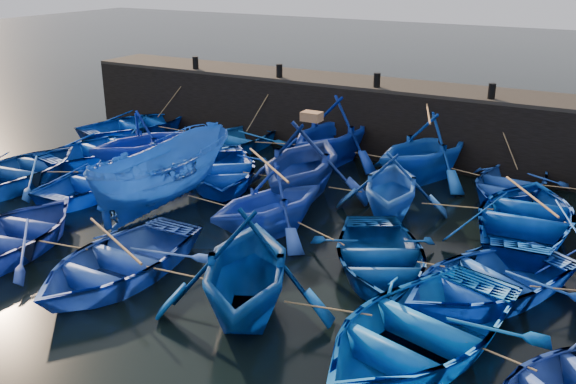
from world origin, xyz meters
The scene contains 31 objects.
ground centered at (0.00, 0.00, 0.00)m, with size 120.00×120.00×0.00m, color black.
quay_wall centered at (0.00, 10.50, 1.25)m, with size 26.00×2.50×2.50m, color black.
quay_top centered at (0.00, 10.50, 2.56)m, with size 26.00×2.50×0.12m, color black.
bollard_0 centered at (-8.00, 9.60, 2.87)m, with size 0.24×0.24×0.50m, color black.
bollard_1 centered at (-4.00, 9.60, 2.87)m, with size 0.24×0.24×0.50m, color black.
bollard_2 centered at (0.00, 9.60, 2.87)m, with size 0.24×0.24×0.50m, color black.
bollard_3 centered at (4.00, 9.60, 2.87)m, with size 0.24×0.24×0.50m, color black.
boat_0 centered at (-9.56, 7.63, 0.50)m, with size 3.45×4.83×1.00m, color #002E9A.
boat_1 centered at (-5.00, 7.53, 0.48)m, with size 3.34×4.67×0.97m, color #0B4691.
boat_2 centered at (-1.03, 8.19, 1.21)m, with size 3.97×4.60×2.42m, color navy.
boat_3 centered at (2.41, 8.08, 1.13)m, with size 3.69×4.28×2.25m, color blue.
boat_4 centered at (5.20, 7.80, 0.45)m, with size 3.10×4.34×0.90m, color #153DA2.
boat_6 centered at (-8.23, 4.39, 0.50)m, with size 3.47×4.85×1.01m, color #0437B6.
boat_7 centered at (-6.23, 4.38, 1.06)m, with size 3.47×4.03×2.12m, color #0C27A2.
boat_8 centered at (-3.24, 4.44, 0.50)m, with size 3.47×4.86×1.01m, color blue.
boat_9 centered at (-0.25, 4.51, 1.25)m, with size 4.08×4.74×2.49m, color navy.
boat_10 centered at (2.58, 4.60, 0.98)m, with size 3.21×3.72×1.96m, color blue.
boat_11 centered at (6.22, 5.11, 0.54)m, with size 3.74×5.23×1.08m, color #00308F.
boat_13 centered at (-8.83, 1.31, 0.50)m, with size 3.47×4.84×1.01m, color navy.
boat_14 centered at (-6.02, 1.87, 0.44)m, with size 3.07×4.29×0.89m, color blue.
boat_15 centered at (-3.45, 1.90, 1.03)m, with size 2.01×5.33×2.06m, color #1A4BA6.
boat_16 centered at (0.26, 1.70, 0.98)m, with size 3.20×3.71×1.95m, color blue.
boat_17 centered at (3.66, 1.04, 0.46)m, with size 3.17×4.43×0.92m, color navy.
boat_18 centered at (6.07, 1.10, 0.48)m, with size 3.28×4.59×0.95m, color #1244BD.
boat_21 centered at (-4.80, -2.39, 0.49)m, with size 3.38×4.73×0.98m, color navy.
boat_22 centered at (-1.47, -2.14, 0.48)m, with size 3.34×4.67×0.97m, color blue.
boat_23 centered at (1.93, -1.96, 1.12)m, with size 3.68×4.27×2.25m, color navy.
boat_24 centered at (5.46, -1.59, 0.54)m, with size 3.73×5.22×1.08m, color blue.
wooden_crate centered at (0.05, 4.51, 2.63)m, with size 0.57×0.41×0.27m, color #936440.
mooring_ropes centered at (0.09, 5.04, 0.87)m, with size 18.76×11.93×2.10m.
loose_oars centered at (1.85, 3.19, 1.60)m, with size 9.95×12.30×1.34m.
Camera 1 is at (8.41, -11.66, 7.00)m, focal length 40.00 mm.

